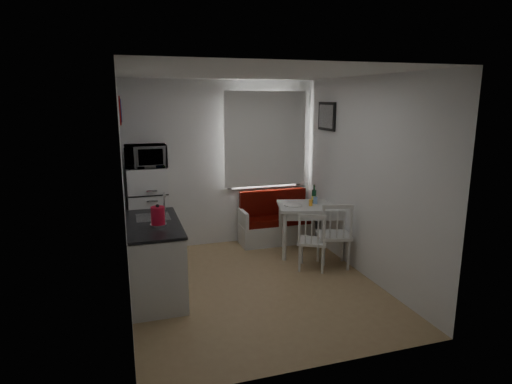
% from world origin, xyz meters
% --- Properties ---
extents(floor, '(3.00, 3.50, 0.02)m').
position_xyz_m(floor, '(0.00, 0.00, 0.00)').
color(floor, '#A58458').
rests_on(floor, ground).
extents(ceiling, '(3.00, 3.50, 0.02)m').
position_xyz_m(ceiling, '(0.00, 0.00, 2.60)').
color(ceiling, white).
rests_on(ceiling, wall_back).
extents(wall_back, '(3.00, 0.02, 2.60)m').
position_xyz_m(wall_back, '(0.00, 1.75, 1.30)').
color(wall_back, white).
rests_on(wall_back, floor).
extents(wall_front, '(3.00, 0.02, 2.60)m').
position_xyz_m(wall_front, '(0.00, -1.75, 1.30)').
color(wall_front, white).
rests_on(wall_front, floor).
extents(wall_left, '(0.02, 3.50, 2.60)m').
position_xyz_m(wall_left, '(-1.50, 0.00, 1.30)').
color(wall_left, white).
rests_on(wall_left, floor).
extents(wall_right, '(0.02, 3.50, 2.60)m').
position_xyz_m(wall_right, '(1.50, 0.00, 1.30)').
color(wall_right, white).
rests_on(wall_right, floor).
extents(window, '(1.22, 0.06, 1.47)m').
position_xyz_m(window, '(0.70, 1.72, 1.62)').
color(window, silver).
rests_on(window, wall_back).
extents(curtain, '(1.35, 0.02, 1.50)m').
position_xyz_m(curtain, '(0.70, 1.65, 1.68)').
color(curtain, white).
rests_on(curtain, wall_back).
extents(kitchen_counter, '(0.62, 1.32, 1.16)m').
position_xyz_m(kitchen_counter, '(-1.20, 0.16, 0.46)').
color(kitchen_counter, silver).
rests_on(kitchen_counter, floor).
extents(wall_sign, '(0.03, 0.40, 0.40)m').
position_xyz_m(wall_sign, '(-1.47, 1.45, 2.15)').
color(wall_sign, '#1A409F').
rests_on(wall_sign, wall_left).
extents(picture_frame, '(0.04, 0.52, 0.42)m').
position_xyz_m(picture_frame, '(1.48, 1.10, 2.05)').
color(picture_frame, black).
rests_on(picture_frame, wall_right).
extents(bench, '(1.18, 0.46, 0.85)m').
position_xyz_m(bench, '(0.83, 1.51, 0.28)').
color(bench, silver).
rests_on(bench, floor).
extents(dining_table, '(1.16, 0.94, 0.76)m').
position_xyz_m(dining_table, '(1.18, 0.88, 0.67)').
color(dining_table, silver).
rests_on(dining_table, floor).
extents(chair_left, '(0.52, 0.53, 0.44)m').
position_xyz_m(chair_left, '(0.93, 0.22, 0.51)').
color(chair_left, silver).
rests_on(chair_left, floor).
extents(chair_right, '(0.53, 0.52, 0.50)m').
position_xyz_m(chair_right, '(1.25, 0.21, 0.58)').
color(chair_right, silver).
rests_on(chair_right, floor).
extents(fridge, '(0.55, 0.55, 1.37)m').
position_xyz_m(fridge, '(-1.18, 1.40, 0.68)').
color(fridge, white).
rests_on(fridge, floor).
extents(microwave, '(0.57, 0.39, 0.32)m').
position_xyz_m(microwave, '(-1.18, 1.35, 1.52)').
color(microwave, white).
rests_on(microwave, fridge).
extents(kettle, '(0.19, 0.19, 0.25)m').
position_xyz_m(kettle, '(-1.15, -0.02, 1.02)').
color(kettle, red).
rests_on(kettle, kitchen_counter).
extents(wine_bottle, '(0.07, 0.07, 0.28)m').
position_xyz_m(wine_bottle, '(1.25, 0.98, 0.90)').
color(wine_bottle, '#133E24').
rests_on(wine_bottle, dining_table).
extents(drinking_glass_orange, '(0.05, 0.05, 0.09)m').
position_xyz_m(drinking_glass_orange, '(1.13, 0.83, 0.80)').
color(drinking_glass_orange, '#F5A928').
rests_on(drinking_glass_orange, dining_table).
extents(drinking_glass_blue, '(0.06, 0.06, 0.11)m').
position_xyz_m(drinking_glass_blue, '(1.25, 0.93, 0.81)').
color(drinking_glass_blue, '#84AEE1').
rests_on(drinking_glass_blue, dining_table).
extents(plate, '(0.26, 0.26, 0.02)m').
position_xyz_m(plate, '(0.88, 0.90, 0.77)').
color(plate, white).
rests_on(plate, dining_table).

